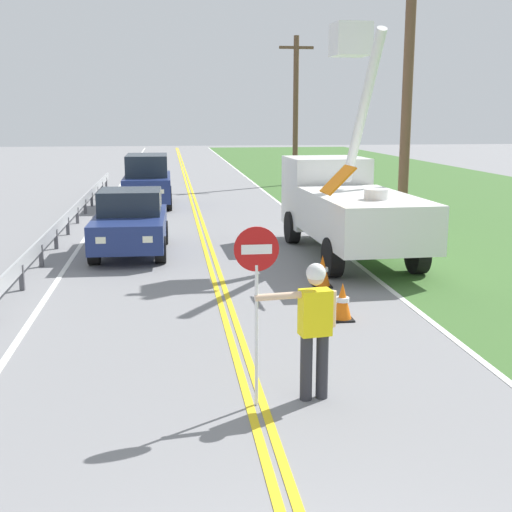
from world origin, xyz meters
TOP-DOWN VIEW (x-y plane):
  - grass_verge_right at (11.60, 20.00)m, footprint 16.00×110.00m
  - centerline_yellow_left at (-0.09, 20.00)m, footprint 0.11×110.00m
  - centerline_yellow_right at (0.09, 20.00)m, footprint 0.11×110.00m
  - edge_line_right at (3.60, 20.00)m, footprint 0.12×110.00m
  - edge_line_left at (-3.60, 20.00)m, footprint 0.12×110.00m
  - flagger_worker at (0.76, 4.82)m, footprint 1.08×0.30m
  - stop_sign_paddle at (0.00, 4.71)m, footprint 0.56×0.04m
  - utility_bucket_truck at (3.59, 14.01)m, footprint 2.67×6.88m
  - oncoming_sedan_nearest at (-2.09, 14.81)m, footprint 1.98×4.14m
  - oncoming_suv_second at (-1.89, 24.44)m, footprint 1.92×4.61m
  - utility_pole_near at (5.40, 14.64)m, footprint 1.80×0.28m
  - utility_pole_mid at (5.71, 32.38)m, footprint 1.80×0.28m
  - traffic_cone_lead at (2.03, 8.16)m, footprint 0.40×0.40m
  - traffic_cone_mid at (2.21, 10.59)m, footprint 0.40×0.40m
  - guardrail_left_shoulder at (-4.20, 16.82)m, footprint 0.10×32.00m

SIDE VIEW (x-z plane):
  - grass_verge_right at x=11.60m, z-range 0.00..0.01m
  - centerline_yellow_left at x=-0.09m, z-range 0.00..0.01m
  - centerline_yellow_right at x=0.09m, z-range 0.00..0.01m
  - edge_line_right at x=3.60m, z-range 0.00..0.01m
  - edge_line_left at x=-3.60m, z-range 0.00..0.01m
  - traffic_cone_lead at x=2.03m, z-range -0.01..0.69m
  - traffic_cone_mid at x=2.21m, z-range -0.01..0.69m
  - guardrail_left_shoulder at x=-4.20m, z-range 0.16..0.87m
  - oncoming_sedan_nearest at x=-2.09m, z-range -0.02..1.68m
  - flagger_worker at x=0.76m, z-range 0.13..1.96m
  - oncoming_suv_second at x=-1.89m, z-range 0.01..2.11m
  - utility_bucket_truck at x=3.59m, z-range -1.53..4.39m
  - stop_sign_paddle at x=0.00m, z-range 0.54..2.87m
  - utility_pole_mid at x=5.71m, z-range 0.18..7.87m
  - utility_pole_near at x=5.40m, z-range 0.18..8.65m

